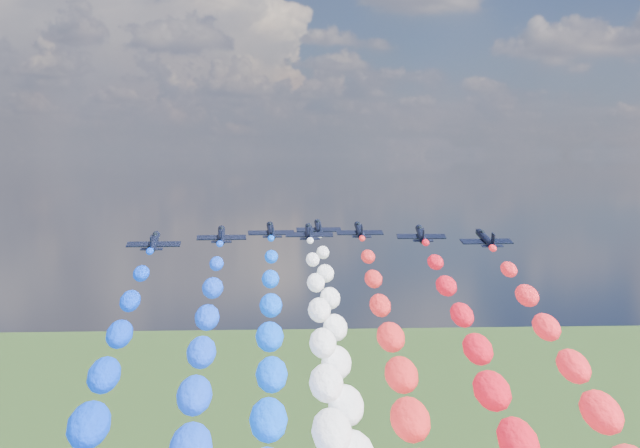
{
  "coord_description": "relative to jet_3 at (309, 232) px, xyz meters",
  "views": [
    {
      "loc": [
        -8.09,
        -146.36,
        111.38
      ],
      "look_at": [
        0.0,
        4.0,
        99.37
      ],
      "focal_mm": 48.49,
      "sensor_mm": 36.0,
      "label": 1
    }
  ],
  "objects": [
    {
      "name": "jet_2",
      "position": [
        -6.92,
        4.29,
        0.0
      ],
      "size": [
        9.34,
        12.33,
        4.87
      ],
      "primitive_type": null,
      "rotation": [
        0.21,
        0.0,
        0.06
      ],
      "color": "black"
    },
    {
      "name": "jet_4",
      "position": [
        2.28,
        10.31,
        0.0
      ],
      "size": [
        8.69,
        11.87,
        4.87
      ],
      "primitive_type": null,
      "rotation": [
        0.21,
        0.0,
        0.01
      ],
      "color": "black"
    },
    {
      "name": "jet_5",
      "position": [
        9.58,
        3.51,
        0.0
      ],
      "size": [
        8.66,
        11.85,
        4.87
      ],
      "primitive_type": null,
      "rotation": [
        0.21,
        0.0,
        0.01
      ],
      "color": "black"
    },
    {
      "name": "jet_6",
      "position": [
        19.75,
        -4.58,
        0.0
      ],
      "size": [
        9.38,
        12.37,
        4.87
      ],
      "primitive_type": null,
      "rotation": [
        0.21,
        0.0,
        -0.07
      ],
      "color": "black"
    },
    {
      "name": "jet_3",
      "position": [
        0.0,
        0.0,
        0.0
      ],
      "size": [
        8.7,
        11.88,
        4.87
      ],
      "primitive_type": null,
      "rotation": [
        0.21,
        0.0,
        -0.01
      ],
      "color": "black"
    },
    {
      "name": "jet_0",
      "position": [
        -25.87,
        -15.56,
        0.0
      ],
      "size": [
        8.92,
        12.04,
        4.87
      ],
      "primitive_type": null,
      "rotation": [
        0.21,
        0.0,
        0.03
      ],
      "color": "black"
    },
    {
      "name": "jet_1",
      "position": [
        -15.61,
        -4.61,
        0.0
      ],
      "size": [
        9.24,
        12.27,
        4.87
      ],
      "primitive_type": null,
      "rotation": [
        0.21,
        0.0,
        0.06
      ],
      "color": "black"
    },
    {
      "name": "trail_4",
      "position": [
        2.28,
        -56.12,
        -20.72
      ],
      "size": [
        6.23,
        129.52,
        45.65
      ],
      "primitive_type": null,
      "color": "white"
    },
    {
      "name": "jet_7",
      "position": [
        29.07,
        -14.0,
        0.0
      ],
      "size": [
        9.21,
        12.25,
        4.87
      ],
      "primitive_type": null,
      "rotation": [
        0.21,
        0.0,
        0.05
      ],
      "color": "black"
    }
  ]
}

